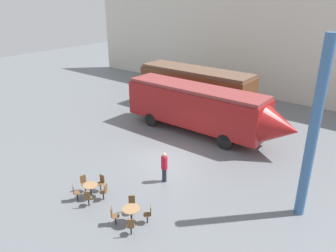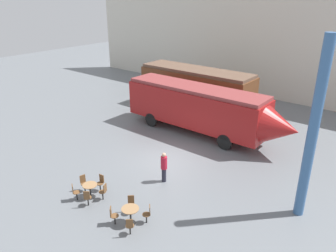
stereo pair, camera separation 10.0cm
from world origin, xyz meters
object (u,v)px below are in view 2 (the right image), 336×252
Objects in this scene: passenger_coach_wooden at (196,85)px; cafe_chair_0 at (104,191)px; cafe_table_mid at (130,212)px; cafe_table_near at (90,188)px; streamlined_locomotive at (205,108)px; visitor_person at (164,166)px.

passenger_coach_wooden is 14.14m from cafe_chair_0.
cafe_table_near is at bearing 176.63° from cafe_table_mid.
cafe_chair_0 is (0.44, -9.57, -1.47)m from streamlined_locomotive.
streamlined_locomotive is 9.69m from cafe_chair_0.
visitor_person is at bearing 60.88° from cafe_table_near.
passenger_coach_wooden is 0.79× the size of streamlined_locomotive.
cafe_chair_0 is at bearing 168.55° from cafe_table_mid.
visitor_person reaches higher than cafe_table_near.
cafe_table_mid is at bearing -3.37° from cafe_table_near.
streamlined_locomotive reaches higher than cafe_table_near.
passenger_coach_wooden is 5.22m from streamlined_locomotive.
streamlined_locomotive is at bearing -48.94° from passenger_coach_wooden.
visitor_person is at bearing -75.66° from streamlined_locomotive.
cafe_table_near is at bearing -119.12° from visitor_person.
cafe_table_mid is at bearing -66.34° from passenger_coach_wooden.
cafe_table_near is 0.42× the size of visitor_person.
cafe_table_mid reaches higher than cafe_table_near.
streamlined_locomotive is at bearing 105.03° from cafe_table_mid.
cafe_table_mid is 0.90× the size of cafe_chair_0.
cafe_chair_0 is 3.35m from visitor_person.
streamlined_locomotive reaches higher than cafe_chair_0.
cafe_chair_0 is (0.67, 0.28, -0.01)m from cafe_table_near.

